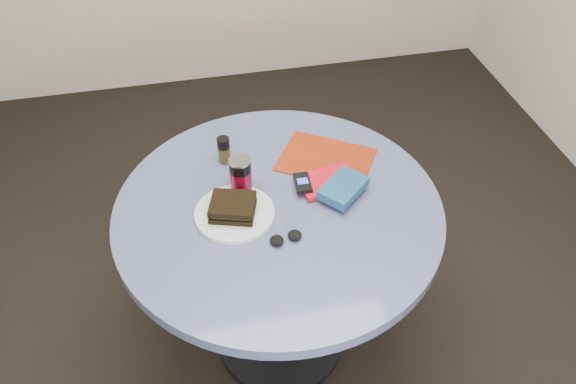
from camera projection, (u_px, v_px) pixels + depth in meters
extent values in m
plane|color=black|center=(281.00, 340.00, 2.22)|extent=(4.00, 4.00, 0.00)
cylinder|color=black|center=(281.00, 338.00, 2.21)|extent=(0.48, 0.48, 0.03)
cylinder|color=black|center=(280.00, 283.00, 1.96)|extent=(0.11, 0.11, 0.68)
cylinder|color=#424B6E|center=(278.00, 210.00, 1.72)|extent=(1.00, 1.00, 0.04)
cylinder|color=silver|center=(235.00, 214.00, 1.67)|extent=(0.29, 0.29, 0.02)
cube|color=black|center=(233.00, 211.00, 1.65)|extent=(0.15, 0.14, 0.02)
cube|color=#3A2F16|center=(233.00, 207.00, 1.64)|extent=(0.14, 0.12, 0.01)
cube|color=black|center=(232.00, 204.00, 1.63)|extent=(0.15, 0.14, 0.02)
cylinder|color=maroon|center=(241.00, 181.00, 1.72)|extent=(0.08, 0.08, 0.09)
cylinder|color=black|center=(240.00, 166.00, 1.68)|extent=(0.08, 0.08, 0.04)
cylinder|color=silver|center=(240.00, 161.00, 1.66)|extent=(0.08, 0.08, 0.01)
cylinder|color=#433C1D|center=(224.00, 154.00, 1.83)|extent=(0.05, 0.05, 0.06)
cylinder|color=black|center=(223.00, 143.00, 1.80)|extent=(0.05, 0.05, 0.03)
cube|color=maroon|center=(326.00, 160.00, 1.86)|extent=(0.37, 0.35, 0.01)
cube|color=#B30E1C|center=(327.00, 181.00, 1.76)|extent=(0.20, 0.15, 0.01)
cube|color=navy|center=(343.00, 188.00, 1.71)|extent=(0.18, 0.17, 0.03)
cube|color=black|center=(303.00, 183.00, 1.74)|extent=(0.05, 0.09, 0.01)
cube|color=blue|center=(303.00, 181.00, 1.73)|extent=(0.03, 0.03, 0.00)
ellipsoid|color=black|center=(277.00, 241.00, 1.58)|extent=(0.05, 0.05, 0.02)
ellipsoid|color=black|center=(295.00, 235.00, 1.60)|extent=(0.05, 0.05, 0.02)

